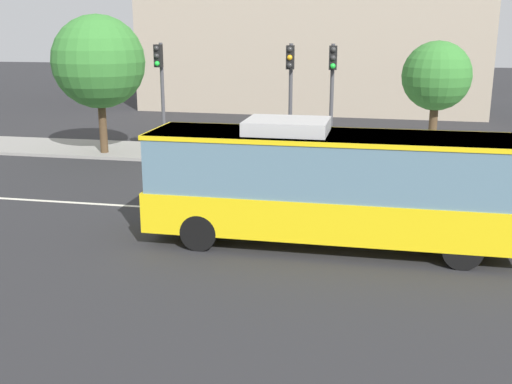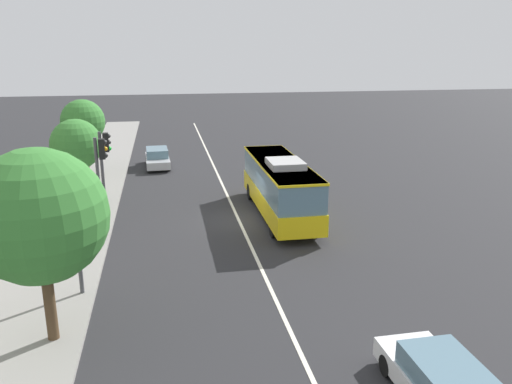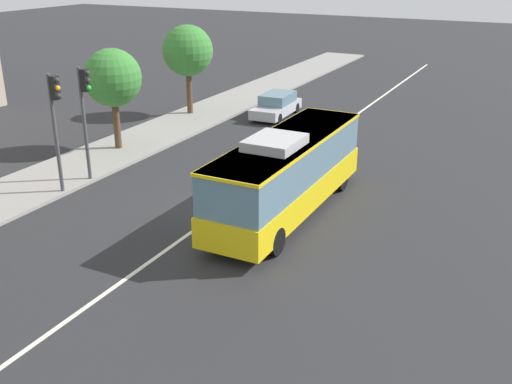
{
  "view_description": "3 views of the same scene",
  "coord_description": "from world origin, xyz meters",
  "px_view_note": "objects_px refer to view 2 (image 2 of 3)",
  "views": [
    {
      "loc": [
        1.7,
        -18.47,
        5.83
      ],
      "look_at": [
        -1.61,
        -2.22,
        1.34
      ],
      "focal_mm": 42.75,
      "sensor_mm": 36.0,
      "label": 1
    },
    {
      "loc": [
        -26.58,
        3.91,
        9.28
      ],
      "look_at": [
        0.29,
        -1.02,
        1.5
      ],
      "focal_mm": 35.87,
      "sensor_mm": 36.0,
      "label": 2
    },
    {
      "loc": [
        -19.55,
        -11.26,
        9.65
      ],
      "look_at": [
        -2.2,
        -2.42,
        1.86
      ],
      "focal_mm": 41.82,
      "sensor_mm": 36.0,
      "label": 3
    }
  ],
  "objects_px": {
    "traffic_light_far_corner": "(101,172)",
    "street_tree_kerbside_centre": "(76,145)",
    "traffic_light_mid_block": "(78,208)",
    "street_tree_kerbside_left": "(83,122)",
    "transit_bus": "(280,185)",
    "sedan_silver": "(157,158)",
    "traffic_light_near_corner": "(105,164)",
    "street_tree_kerbside_right": "(39,217)",
    "sedan_white": "(442,384)"
  },
  "relations": [
    {
      "from": "traffic_light_far_corner",
      "to": "street_tree_kerbside_centre",
      "type": "relative_size",
      "value": 0.98
    },
    {
      "from": "street_tree_kerbside_right",
      "to": "transit_bus",
      "type": "bearing_deg",
      "value": -41.77
    },
    {
      "from": "sedan_white",
      "to": "traffic_light_near_corner",
      "type": "relative_size",
      "value": 0.87
    },
    {
      "from": "sedan_white",
      "to": "street_tree_kerbside_centre",
      "type": "distance_m",
      "value": 23.58
    },
    {
      "from": "traffic_light_mid_block",
      "to": "street_tree_kerbside_left",
      "type": "height_order",
      "value": "street_tree_kerbside_left"
    },
    {
      "from": "sedan_white",
      "to": "street_tree_kerbside_centre",
      "type": "height_order",
      "value": "street_tree_kerbside_centre"
    },
    {
      "from": "street_tree_kerbside_left",
      "to": "street_tree_kerbside_right",
      "type": "distance_m",
      "value": 23.0
    },
    {
      "from": "sedan_white",
      "to": "traffic_light_near_corner",
      "type": "bearing_deg",
      "value": 31.12
    },
    {
      "from": "traffic_light_near_corner",
      "to": "street_tree_kerbside_centre",
      "type": "bearing_deg",
      "value": 109.72
    },
    {
      "from": "sedan_silver",
      "to": "traffic_light_far_corner",
      "type": "height_order",
      "value": "traffic_light_far_corner"
    },
    {
      "from": "sedan_silver",
      "to": "sedan_white",
      "type": "bearing_deg",
      "value": 11.32
    },
    {
      "from": "sedan_white",
      "to": "street_tree_kerbside_left",
      "type": "relative_size",
      "value": 0.8
    },
    {
      "from": "sedan_silver",
      "to": "street_tree_kerbside_right",
      "type": "height_order",
      "value": "street_tree_kerbside_right"
    },
    {
      "from": "street_tree_kerbside_left",
      "to": "street_tree_kerbside_centre",
      "type": "xyz_separation_m",
      "value": [
        -7.99,
        -0.68,
        -0.25
      ]
    },
    {
      "from": "sedan_silver",
      "to": "street_tree_kerbside_centre",
      "type": "xyz_separation_m",
      "value": [
        -10.16,
        4.45,
        3.08
      ]
    },
    {
      "from": "sedan_white",
      "to": "street_tree_kerbside_centre",
      "type": "bearing_deg",
      "value": 29.72
    },
    {
      "from": "sedan_silver",
      "to": "traffic_light_mid_block",
      "type": "height_order",
      "value": "traffic_light_mid_block"
    },
    {
      "from": "traffic_light_near_corner",
      "to": "traffic_light_mid_block",
      "type": "xyz_separation_m",
      "value": [
        -7.5,
        0.23,
        0.0
      ]
    },
    {
      "from": "sedan_silver",
      "to": "street_tree_kerbside_left",
      "type": "bearing_deg",
      "value": -69.55
    },
    {
      "from": "traffic_light_far_corner",
      "to": "street_tree_kerbside_left",
      "type": "distance_m",
      "value": 14.27
    },
    {
      "from": "traffic_light_mid_block",
      "to": "street_tree_kerbside_left",
      "type": "distance_m",
      "value": 19.92
    },
    {
      "from": "traffic_light_far_corner",
      "to": "street_tree_kerbside_centre",
      "type": "height_order",
      "value": "street_tree_kerbside_centre"
    },
    {
      "from": "street_tree_kerbside_centre",
      "to": "traffic_light_mid_block",
      "type": "bearing_deg",
      "value": -171.47
    },
    {
      "from": "sedan_white",
      "to": "street_tree_kerbside_left",
      "type": "distance_m",
      "value": 30.98
    },
    {
      "from": "street_tree_kerbside_left",
      "to": "traffic_light_mid_block",
      "type": "bearing_deg",
      "value": -172.94
    },
    {
      "from": "traffic_light_mid_block",
      "to": "street_tree_kerbside_centre",
      "type": "relative_size",
      "value": 0.98
    },
    {
      "from": "transit_bus",
      "to": "street_tree_kerbside_centre",
      "type": "distance_m",
      "value": 12.03
    },
    {
      "from": "traffic_light_near_corner",
      "to": "transit_bus",
      "type": "bearing_deg",
      "value": -0.8
    },
    {
      "from": "sedan_silver",
      "to": "traffic_light_far_corner",
      "type": "distance_m",
      "value": 16.61
    },
    {
      "from": "street_tree_kerbside_centre",
      "to": "street_tree_kerbside_right",
      "type": "height_order",
      "value": "street_tree_kerbside_right"
    },
    {
      "from": "transit_bus",
      "to": "traffic_light_far_corner",
      "type": "bearing_deg",
      "value": 104.68
    },
    {
      "from": "street_tree_kerbside_right",
      "to": "traffic_light_mid_block",
      "type": "bearing_deg",
      "value": -11.03
    },
    {
      "from": "transit_bus",
      "to": "street_tree_kerbside_left",
      "type": "xyz_separation_m",
      "value": [
        11.53,
        12.01,
        2.25
      ]
    },
    {
      "from": "traffic_light_near_corner",
      "to": "traffic_light_mid_block",
      "type": "height_order",
      "value": "same"
    },
    {
      "from": "traffic_light_far_corner",
      "to": "street_tree_kerbside_right",
      "type": "bearing_deg",
      "value": -96.46
    },
    {
      "from": "sedan_white",
      "to": "traffic_light_far_corner",
      "type": "xyz_separation_m",
      "value": [
        14.11,
        9.91,
        2.84
      ]
    },
    {
      "from": "street_tree_kerbside_left",
      "to": "street_tree_kerbside_centre",
      "type": "bearing_deg",
      "value": -175.14
    },
    {
      "from": "traffic_light_near_corner",
      "to": "traffic_light_far_corner",
      "type": "relative_size",
      "value": 1.0
    },
    {
      "from": "sedan_silver",
      "to": "traffic_light_mid_block",
      "type": "xyz_separation_m",
      "value": [
        -21.94,
        2.68,
        2.84
      ]
    },
    {
      "from": "street_tree_kerbside_left",
      "to": "street_tree_kerbside_centre",
      "type": "height_order",
      "value": "street_tree_kerbside_left"
    },
    {
      "from": "traffic_light_near_corner",
      "to": "street_tree_kerbside_centre",
      "type": "height_order",
      "value": "street_tree_kerbside_centre"
    },
    {
      "from": "street_tree_kerbside_centre",
      "to": "street_tree_kerbside_right",
      "type": "relative_size",
      "value": 0.83
    },
    {
      "from": "traffic_light_near_corner",
      "to": "traffic_light_far_corner",
      "type": "height_order",
      "value": "same"
    },
    {
      "from": "transit_bus",
      "to": "traffic_light_mid_block",
      "type": "bearing_deg",
      "value": 130.59
    },
    {
      "from": "sedan_silver",
      "to": "street_tree_kerbside_centre",
      "type": "bearing_deg",
      "value": -26.13
    },
    {
      "from": "transit_bus",
      "to": "traffic_light_near_corner",
      "type": "relative_size",
      "value": 1.92
    },
    {
      "from": "sedan_silver",
      "to": "street_tree_kerbside_centre",
      "type": "distance_m",
      "value": 11.51
    },
    {
      "from": "transit_bus",
      "to": "street_tree_kerbside_centre",
      "type": "bearing_deg",
      "value": 72.49
    },
    {
      "from": "street_tree_kerbside_left",
      "to": "street_tree_kerbside_right",
      "type": "xyz_separation_m",
      "value": [
        -22.92,
        -1.83,
        0.26
      ]
    },
    {
      "from": "sedan_white",
      "to": "traffic_light_mid_block",
      "type": "xyz_separation_m",
      "value": [
        8.34,
        10.13,
        2.84
      ]
    }
  ]
}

